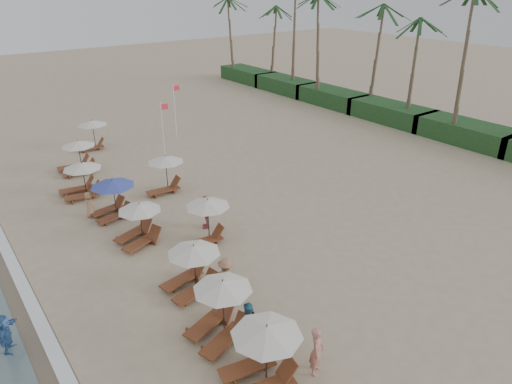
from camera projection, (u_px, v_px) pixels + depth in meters
ground at (336, 280)px, 20.34m from camera, size 160.00×160.00×0.00m
foam_line at (12, 263)px, 21.52m from camera, size 0.50×140.00×0.02m
shrub_hedge at (391, 113)px, 42.45m from camera, size 3.20×53.00×1.60m
palm_row at (395, 6)px, 39.20m from camera, size 7.00×52.00×12.30m
lounger_station_0 at (261, 355)px, 14.79m from camera, size 2.67×2.37×2.17m
lounger_station_1 at (218, 312)px, 16.70m from camera, size 2.64×2.46×2.36m
lounger_station_2 at (190, 269)px, 19.29m from camera, size 2.63×2.26×2.08m
lounger_station_3 at (137, 224)px, 22.84m from camera, size 2.54×2.38×2.06m
lounger_station_4 at (111, 197)px, 25.26m from camera, size 2.60×2.39×2.16m
lounger_station_5 at (80, 180)px, 27.74m from camera, size 2.70×2.29×2.08m
lounger_station_6 at (76, 158)px, 31.13m from camera, size 2.68×2.24×2.19m
inland_station_0 at (207, 216)px, 22.70m from camera, size 2.58×2.24×2.22m
inland_station_1 at (164, 172)px, 28.14m from camera, size 2.74×2.24×2.22m
inland_station_2 at (92, 131)px, 35.21m from camera, size 2.62×2.24×2.22m
beachgoer_near at (317, 351)px, 15.22m from camera, size 0.81×0.77×1.86m
beachgoer_mid_a at (248, 323)px, 16.53m from camera, size 1.00×0.89×1.70m
beachgoer_mid_b at (226, 277)px, 18.98m from camera, size 1.25×1.32×1.80m
beachgoer_far_a at (206, 212)px, 24.25m from camera, size 0.94×1.17×1.85m
beachgoer_far_b at (90, 205)px, 25.42m from camera, size 0.75×0.86×1.49m
waterline_walker at (6, 334)px, 16.14m from camera, size 1.03×1.51×1.56m
flag_pole_near at (163, 129)px, 32.34m from camera, size 0.60×0.08×4.41m
flag_pole_far at (175, 108)px, 37.29m from camera, size 0.60×0.08×4.50m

